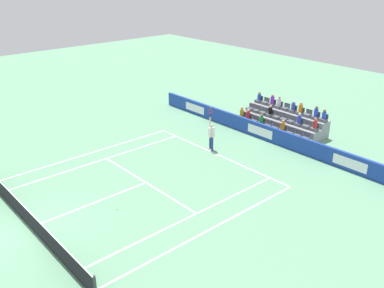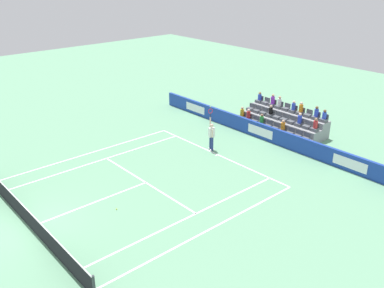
{
  "view_description": "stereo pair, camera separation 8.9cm",
  "coord_description": "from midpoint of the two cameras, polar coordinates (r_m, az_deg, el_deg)",
  "views": [
    {
      "loc": [
        -16.81,
        5.1,
        10.98
      ],
      "look_at": [
        0.42,
        -10.11,
        1.1
      ],
      "focal_mm": 39.43,
      "sensor_mm": 36.0,
      "label": 1
    },
    {
      "loc": [
        -16.87,
        5.03,
        10.98
      ],
      "look_at": [
        0.42,
        -10.11,
        1.1
      ],
      "focal_mm": 39.43,
      "sensor_mm": 36.0,
      "label": 2
    }
  ],
  "objects": [
    {
      "name": "line_centre_mark",
      "position": [
        26.23,
        3.25,
        -1.51
      ],
      "size": [
        0.1,
        0.2,
        0.01
      ],
      "primitive_type": "cube",
      "color": "white",
      "rests_on": "ground"
    },
    {
      "name": "line_baseline",
      "position": [
        26.29,
        3.41,
        -1.45
      ],
      "size": [
        10.97,
        0.1,
        0.01
      ],
      "primitive_type": "cube",
      "color": "white",
      "rests_on": "ground"
    },
    {
      "name": "line_singles_sideline_right",
      "position": [
        20.09,
        -0.49,
        -9.86
      ],
      "size": [
        0.1,
        11.89,
        0.01
      ],
      "primitive_type": "cube",
      "color": "white",
      "rests_on": "ground"
    },
    {
      "name": "line_service",
      "position": [
        23.14,
        -6.36,
        -5.21
      ],
      "size": [
        8.23,
        0.1,
        0.01
      ],
      "primitive_type": "cube",
      "color": "white",
      "rests_on": "ground"
    },
    {
      "name": "line_singles_sideline_left",
      "position": [
        26.09,
        -12.44,
        -2.2
      ],
      "size": [
        0.1,
        11.89,
        0.01
      ],
      "primitive_type": "cube",
      "color": "white",
      "rests_on": "ground"
    },
    {
      "name": "tennis_player",
      "position": [
        26.6,
        2.53,
        1.18
      ],
      "size": [
        0.51,
        0.43,
        2.85
      ],
      "color": "navy",
      "rests_on": "ground"
    },
    {
      "name": "tennis_net",
      "position": [
        20.47,
        -21.34,
        -9.35
      ],
      "size": [
        11.97,
        0.1,
        1.07
      ],
      "color": "#33383D",
      "rests_on": "ground"
    },
    {
      "name": "line_centre_service",
      "position": [
        21.73,
        -13.29,
        -7.77
      ],
      "size": [
        0.1,
        6.4,
        0.01
      ],
      "primitive_type": "cube",
      "color": "white",
      "rests_on": "ground"
    },
    {
      "name": "line_doubles_sideline_left",
      "position": [
        27.2,
        -13.88,
        -1.26
      ],
      "size": [
        0.1,
        11.89,
        0.01
      ],
      "primitive_type": "cube",
      "color": "white",
      "rests_on": "ground"
    },
    {
      "name": "line_doubles_sideline_right",
      "position": [
        19.25,
        2.24,
        -11.52
      ],
      "size": [
        0.1,
        11.89,
        0.01
      ],
      "primitive_type": "cube",
      "color": "white",
      "rests_on": "ground"
    },
    {
      "name": "stadium_stand",
      "position": [
        30.62,
        12.01,
        2.85
      ],
      "size": [
        6.2,
        2.85,
        2.2
      ],
      "color": "gray",
      "rests_on": "ground"
    },
    {
      "name": "ground_plane",
      "position": [
        20.73,
        -21.14,
        -10.5
      ],
      "size": [
        80.0,
        80.0,
        0.0
      ],
      "primitive_type": "plane",
      "color": "#669E77"
    },
    {
      "name": "sponsor_barrier",
      "position": [
        28.9,
        9.21,
        1.75
      ],
      "size": [
        19.8,
        0.22,
        1.05
      ],
      "color": "#193899",
      "rests_on": "ground"
    },
    {
      "name": "loose_tennis_ball",
      "position": [
        20.93,
        -10.24,
        -8.68
      ],
      "size": [
        0.07,
        0.07,
        0.07
      ],
      "primitive_type": "sphere",
      "color": "#D1E533",
      "rests_on": "ground"
    }
  ]
}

